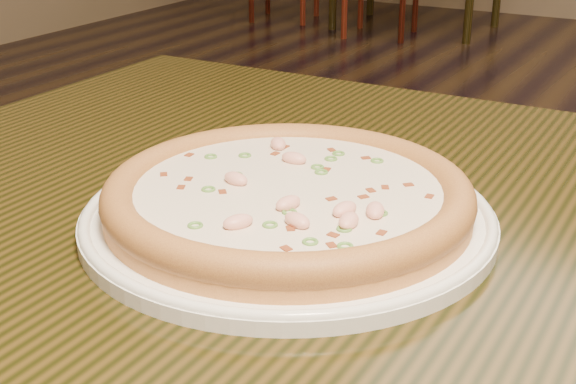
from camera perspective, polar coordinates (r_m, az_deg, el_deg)
The scene contains 3 objects.
hero_table at distance 0.72m, azimuth 10.51°, elevation -10.01°, with size 1.20×0.80×0.75m.
plate at distance 0.67m, azimuth 0.00°, elevation -1.68°, with size 0.34×0.34×0.02m.
pizza at distance 0.66m, azimuth 0.01°, elevation -0.24°, with size 0.31×0.31×0.03m.
Camera 1 is at (0.34, -1.34, 1.03)m, focal length 50.00 mm.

